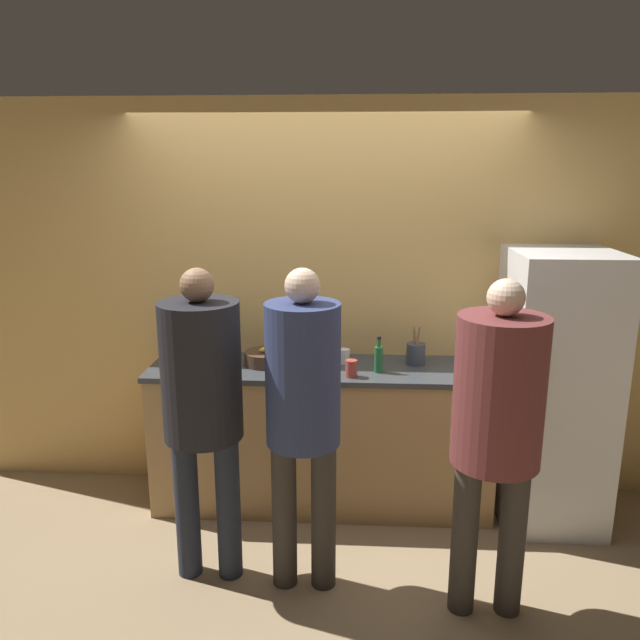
{
  "coord_description": "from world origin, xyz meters",
  "views": [
    {
      "loc": [
        0.21,
        -3.42,
        2.18
      ],
      "look_at": [
        0.0,
        0.14,
        1.29
      ],
      "focal_mm": 35.0,
      "sensor_mm": 36.0,
      "label": 1
    }
  ],
  "objects_px": {
    "person_center": "(303,402)",
    "person_right": "(497,415)",
    "refrigerator": "(553,389)",
    "bottle_clear": "(310,341)",
    "person_left": "(202,394)",
    "fruit_bowl": "(265,358)",
    "utensil_crock": "(416,353)",
    "potted_plant": "(207,335)",
    "cup_red": "(351,368)",
    "cup_white": "(344,356)",
    "bottle_green": "(379,358)"
  },
  "relations": [
    {
      "from": "refrigerator",
      "to": "person_right",
      "type": "relative_size",
      "value": 1.0
    },
    {
      "from": "cup_red",
      "to": "person_left",
      "type": "bearing_deg",
      "value": -141.24
    },
    {
      "from": "cup_white",
      "to": "potted_plant",
      "type": "bearing_deg",
      "value": 175.36
    },
    {
      "from": "person_left",
      "to": "person_right",
      "type": "distance_m",
      "value": 1.46
    },
    {
      "from": "person_left",
      "to": "bottle_clear",
      "type": "bearing_deg",
      "value": 64.76
    },
    {
      "from": "refrigerator",
      "to": "bottle_green",
      "type": "xyz_separation_m",
      "value": [
        -1.07,
        -0.03,
        0.19
      ]
    },
    {
      "from": "bottle_clear",
      "to": "refrigerator",
      "type": "bearing_deg",
      "value": -10.56
    },
    {
      "from": "person_center",
      "to": "bottle_green",
      "type": "distance_m",
      "value": 0.86
    },
    {
      "from": "bottle_green",
      "to": "cup_white",
      "type": "distance_m",
      "value": 0.28
    },
    {
      "from": "cup_white",
      "to": "cup_red",
      "type": "distance_m",
      "value": 0.27
    },
    {
      "from": "cup_red",
      "to": "potted_plant",
      "type": "height_order",
      "value": "potted_plant"
    },
    {
      "from": "potted_plant",
      "to": "fruit_bowl",
      "type": "bearing_deg",
      "value": -18.17
    },
    {
      "from": "refrigerator",
      "to": "person_center",
      "type": "xyz_separation_m",
      "value": [
        -1.47,
        -0.79,
        0.19
      ]
    },
    {
      "from": "fruit_bowl",
      "to": "cup_red",
      "type": "relative_size",
      "value": 2.51
    },
    {
      "from": "fruit_bowl",
      "to": "cup_white",
      "type": "bearing_deg",
      "value": 6.78
    },
    {
      "from": "refrigerator",
      "to": "person_left",
      "type": "relative_size",
      "value": 1.0
    },
    {
      "from": "refrigerator",
      "to": "person_center",
      "type": "height_order",
      "value": "person_center"
    },
    {
      "from": "refrigerator",
      "to": "utensil_crock",
      "type": "bearing_deg",
      "value": 170.36
    },
    {
      "from": "person_left",
      "to": "bottle_green",
      "type": "bearing_deg",
      "value": 37.43
    },
    {
      "from": "utensil_crock",
      "to": "cup_red",
      "type": "height_order",
      "value": "utensil_crock"
    },
    {
      "from": "refrigerator",
      "to": "bottle_clear",
      "type": "bearing_deg",
      "value": 169.44
    },
    {
      "from": "person_right",
      "to": "utensil_crock",
      "type": "relative_size",
      "value": 6.79
    },
    {
      "from": "person_left",
      "to": "refrigerator",
      "type": "bearing_deg",
      "value": 20.15
    },
    {
      "from": "bottle_clear",
      "to": "potted_plant",
      "type": "relative_size",
      "value": 0.93
    },
    {
      "from": "person_left",
      "to": "potted_plant",
      "type": "height_order",
      "value": "person_left"
    },
    {
      "from": "person_center",
      "to": "person_right",
      "type": "xyz_separation_m",
      "value": [
        0.92,
        -0.15,
        0.01
      ]
    },
    {
      "from": "fruit_bowl",
      "to": "utensil_crock",
      "type": "height_order",
      "value": "utensil_crock"
    },
    {
      "from": "person_right",
      "to": "fruit_bowl",
      "type": "distance_m",
      "value": 1.6
    },
    {
      "from": "refrigerator",
      "to": "bottle_clear",
      "type": "xyz_separation_m",
      "value": [
        -1.52,
        0.28,
        0.2
      ]
    },
    {
      "from": "bottle_green",
      "to": "cup_red",
      "type": "bearing_deg",
      "value": -149.28
    },
    {
      "from": "person_left",
      "to": "cup_red",
      "type": "relative_size",
      "value": 16.29
    },
    {
      "from": "person_left",
      "to": "potted_plant",
      "type": "distance_m",
      "value": 0.97
    },
    {
      "from": "refrigerator",
      "to": "person_right",
      "type": "bearing_deg",
      "value": -120.6
    },
    {
      "from": "bottle_green",
      "to": "bottle_clear",
      "type": "distance_m",
      "value": 0.54
    },
    {
      "from": "person_center",
      "to": "person_right",
      "type": "bearing_deg",
      "value": -9.15
    },
    {
      "from": "person_left",
      "to": "person_center",
      "type": "relative_size",
      "value": 0.99
    },
    {
      "from": "bottle_green",
      "to": "person_left",
      "type": "bearing_deg",
      "value": -142.57
    },
    {
      "from": "person_right",
      "to": "utensil_crock",
      "type": "height_order",
      "value": "person_right"
    },
    {
      "from": "person_left",
      "to": "potted_plant",
      "type": "bearing_deg",
      "value": 102.06
    },
    {
      "from": "utensil_crock",
      "to": "cup_white",
      "type": "height_order",
      "value": "utensil_crock"
    },
    {
      "from": "utensil_crock",
      "to": "cup_red",
      "type": "bearing_deg",
      "value": -146.7
    },
    {
      "from": "bottle_clear",
      "to": "utensil_crock",
      "type": "bearing_deg",
      "value": -11.67
    },
    {
      "from": "potted_plant",
      "to": "person_right",
      "type": "bearing_deg",
      "value": -34.87
    },
    {
      "from": "utensil_crock",
      "to": "cup_white",
      "type": "bearing_deg",
      "value": -179.67
    },
    {
      "from": "potted_plant",
      "to": "person_center",
      "type": "bearing_deg",
      "value": -54.05
    },
    {
      "from": "fruit_bowl",
      "to": "person_right",
      "type": "bearing_deg",
      "value": -39.27
    },
    {
      "from": "fruit_bowl",
      "to": "utensil_crock",
      "type": "xyz_separation_m",
      "value": [
        0.96,
        0.06,
        0.03
      ]
    },
    {
      "from": "refrigerator",
      "to": "person_right",
      "type": "distance_m",
      "value": 1.1
    },
    {
      "from": "refrigerator",
      "to": "potted_plant",
      "type": "bearing_deg",
      "value": 174.47
    },
    {
      "from": "person_left",
      "to": "person_right",
      "type": "height_order",
      "value": "person_left"
    }
  ]
}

